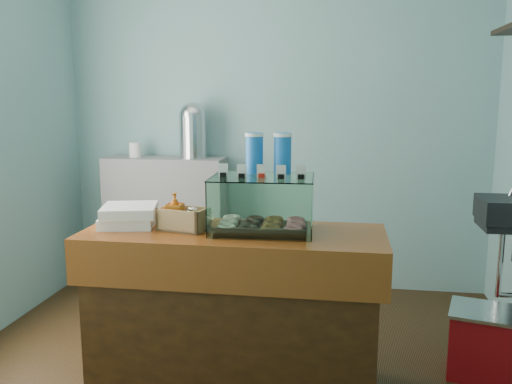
% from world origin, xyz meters
% --- Properties ---
extents(ground, '(3.50, 3.50, 0.00)m').
position_xyz_m(ground, '(0.00, 0.00, 0.00)').
color(ground, black).
rests_on(ground, ground).
extents(room_shell, '(3.54, 3.04, 2.82)m').
position_xyz_m(room_shell, '(0.03, 0.01, 1.71)').
color(room_shell, '#74AAA8').
rests_on(room_shell, ground).
extents(counter, '(1.60, 0.60, 0.90)m').
position_xyz_m(counter, '(0.00, -0.25, 0.46)').
color(counter, '#48260D').
rests_on(counter, ground).
extents(back_shelf, '(1.00, 0.32, 1.10)m').
position_xyz_m(back_shelf, '(-0.90, 1.32, 0.55)').
color(back_shelf, gray).
rests_on(back_shelf, ground).
extents(display_case, '(0.55, 0.41, 0.51)m').
position_xyz_m(display_case, '(0.16, -0.19, 1.07)').
color(display_case, '#352010').
rests_on(display_case, counter).
extents(condiment_crate, '(0.28, 0.21, 0.20)m').
position_xyz_m(condiment_crate, '(-0.28, -0.26, 0.97)').
color(condiment_crate, tan).
rests_on(condiment_crate, counter).
extents(pastry_boxes, '(0.35, 0.35, 0.11)m').
position_xyz_m(pastry_boxes, '(-0.59, -0.22, 0.96)').
color(pastry_boxes, white).
rests_on(pastry_boxes, counter).
extents(coffee_urn, '(0.25, 0.25, 0.46)m').
position_xyz_m(coffee_urn, '(-0.65, 1.32, 1.34)').
color(coffee_urn, silver).
rests_on(coffee_urn, back_shelf).
extents(red_cooler, '(0.53, 0.45, 0.40)m').
position_xyz_m(red_cooler, '(1.43, 0.11, 0.20)').
color(red_cooler, red).
rests_on(red_cooler, ground).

